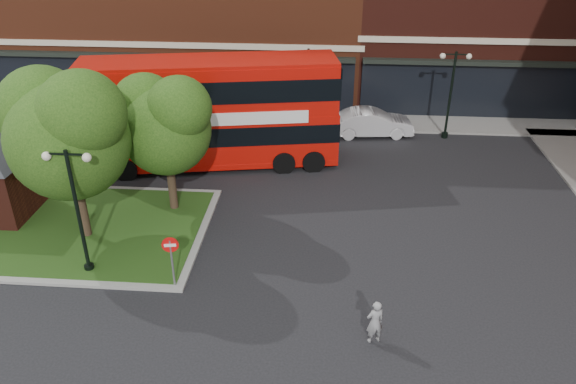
# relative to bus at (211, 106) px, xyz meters

# --- Properties ---
(ground) EXTENTS (120.00, 120.00, 0.00)m
(ground) POSITION_rel_bus_xyz_m (2.66, -9.96, -3.17)
(ground) COLOR black
(ground) RESTS_ON ground
(pavement_far) EXTENTS (44.00, 3.00, 0.12)m
(pavement_far) POSITION_rel_bus_xyz_m (2.66, 6.54, -3.11)
(pavement_far) COLOR slate
(pavement_far) RESTS_ON ground
(traffic_island) EXTENTS (12.60, 7.60, 0.15)m
(traffic_island) POSITION_rel_bus_xyz_m (-5.34, -6.96, -3.10)
(traffic_island) COLOR gray
(traffic_island) RESTS_ON ground
(tree_island_west) EXTENTS (5.40, 4.71, 7.21)m
(tree_island_west) POSITION_rel_bus_xyz_m (-3.93, -7.38, 1.63)
(tree_island_west) COLOR #2D2116
(tree_island_west) RESTS_ON ground
(tree_island_east) EXTENTS (4.46, 3.90, 6.29)m
(tree_island_east) POSITION_rel_bus_xyz_m (-0.92, -4.90, 1.07)
(tree_island_east) COLOR #2D2116
(tree_island_east) RESTS_ON ground
(lamp_island) EXTENTS (1.72, 0.36, 5.00)m
(lamp_island) POSITION_rel_bus_xyz_m (-2.84, -9.76, -0.34)
(lamp_island) COLOR black
(lamp_island) RESTS_ON ground
(lamp_far_left) EXTENTS (1.72, 0.36, 5.00)m
(lamp_far_left) POSITION_rel_bus_xyz_m (4.66, 4.54, -0.34)
(lamp_far_left) COLOR black
(lamp_far_left) RESTS_ON ground
(lamp_far_right) EXTENTS (1.72, 0.36, 5.00)m
(lamp_far_right) POSITION_rel_bus_xyz_m (12.66, 4.54, -0.34)
(lamp_far_right) COLOR black
(lamp_far_right) RESTS_ON ground
(bus) EXTENTS (12.96, 5.09, 4.83)m
(bus) POSITION_rel_bus_xyz_m (0.00, 0.00, 0.00)
(bus) COLOR #B90E07
(bus) RESTS_ON ground
(woman) EXTENTS (0.67, 0.55, 1.57)m
(woman) POSITION_rel_bus_xyz_m (7.62, -12.65, -2.38)
(woman) COLOR gray
(woman) RESTS_ON ground
(car_silver) EXTENTS (4.73, 2.09, 1.58)m
(car_silver) POSITION_rel_bus_xyz_m (-2.53, 4.98, -2.38)
(car_silver) COLOR #AEB0B5
(car_silver) RESTS_ON ground
(car_white) EXTENTS (4.89, 2.18, 1.56)m
(car_white) POSITION_rel_bus_xyz_m (8.41, 4.54, -2.39)
(car_white) COLOR silver
(car_white) RESTS_ON ground
(no_entry_sign) EXTENTS (0.59, 0.14, 2.14)m
(no_entry_sign) POSITION_rel_bus_xyz_m (0.61, -10.46, -1.64)
(no_entry_sign) COLOR slate
(no_entry_sign) RESTS_ON ground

